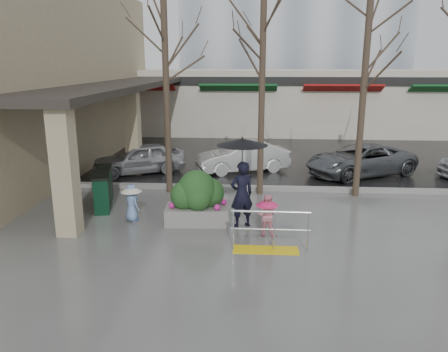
# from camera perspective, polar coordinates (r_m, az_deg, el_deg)

# --- Properties ---
(ground) EXTENTS (120.00, 120.00, 0.00)m
(ground) POSITION_cam_1_polar(r_m,az_deg,el_deg) (12.02, -0.92, -7.15)
(ground) COLOR #51514F
(ground) RESTS_ON ground
(street_asphalt) EXTENTS (120.00, 36.00, 0.01)m
(street_asphalt) POSITION_cam_1_polar(r_m,az_deg,el_deg) (33.44, 2.30, 6.94)
(street_asphalt) COLOR black
(street_asphalt) RESTS_ON ground
(curb) EXTENTS (120.00, 0.30, 0.15)m
(curb) POSITION_cam_1_polar(r_m,az_deg,el_deg) (15.78, 0.31, -1.52)
(curb) COLOR gray
(curb) RESTS_ON ground
(near_building) EXTENTS (6.00, 18.00, 8.00)m
(near_building) POSITION_cam_1_polar(r_m,az_deg,el_deg) (21.57, -24.12, 12.16)
(near_building) COLOR tan
(near_building) RESTS_ON ground
(canopy_slab) EXTENTS (2.80, 18.00, 0.25)m
(canopy_slab) POSITION_cam_1_polar(r_m,az_deg,el_deg) (19.99, -13.08, 11.85)
(canopy_slab) COLOR #2D2823
(canopy_slab) RESTS_ON pillar_front
(pillar_front) EXTENTS (0.55, 0.55, 3.50)m
(pillar_front) POSITION_cam_1_polar(r_m,az_deg,el_deg) (11.99, -20.07, 0.66)
(pillar_front) COLOR tan
(pillar_front) RESTS_ON ground
(pillar_back) EXTENTS (0.55, 0.55, 3.50)m
(pillar_back) POSITION_cam_1_polar(r_m,az_deg,el_deg) (18.01, -11.81, 5.65)
(pillar_back) COLOR tan
(pillar_back) RESTS_ON ground
(storefront_row) EXTENTS (34.00, 6.74, 4.00)m
(storefront_row) POSITION_cam_1_polar(r_m,az_deg,el_deg) (29.21, 6.08, 9.73)
(storefront_row) COLOR beige
(storefront_row) RESTS_ON ground
(handrail) EXTENTS (1.90, 0.50, 1.03)m
(handrail) POSITION_cam_1_polar(r_m,az_deg,el_deg) (10.74, 5.84, -7.81)
(handrail) COLOR yellow
(handrail) RESTS_ON ground
(tree_west) EXTENTS (3.20, 3.20, 6.80)m
(tree_west) POSITION_cam_1_polar(r_m,az_deg,el_deg) (15.03, -7.74, 16.87)
(tree_west) COLOR #382B21
(tree_west) RESTS_ON ground
(tree_midwest) EXTENTS (3.20, 3.20, 7.00)m
(tree_midwest) POSITION_cam_1_polar(r_m,az_deg,el_deg) (14.75, 5.12, 17.57)
(tree_midwest) COLOR #382B21
(tree_midwest) RESTS_ON ground
(tree_mideast) EXTENTS (3.20, 3.20, 6.50)m
(tree_mideast) POSITION_cam_1_polar(r_m,az_deg,el_deg) (15.15, 18.14, 15.44)
(tree_mideast) COLOR #382B21
(tree_mideast) RESTS_ON ground
(woman) EXTENTS (1.40, 1.40, 2.54)m
(woman) POSITION_cam_1_polar(r_m,az_deg,el_deg) (11.89, 2.37, 0.17)
(woman) COLOR black
(woman) RESTS_ON ground
(child_pink) EXTENTS (0.64, 0.60, 1.13)m
(child_pink) POSITION_cam_1_polar(r_m,az_deg,el_deg) (11.55, 5.62, -4.78)
(child_pink) COLOR pink
(child_pink) RESTS_ON ground
(child_blue) EXTENTS (0.63, 0.61, 1.10)m
(child_blue) POSITION_cam_1_polar(r_m,az_deg,el_deg) (12.82, -11.99, -2.99)
(child_blue) COLOR #6F90C6
(child_blue) RESTS_ON ground
(planter) EXTENTS (1.83, 1.06, 1.55)m
(planter) POSITION_cam_1_polar(r_m,az_deg,el_deg) (12.37, -3.49, -2.90)
(planter) COLOR slate
(planter) RESTS_ON ground
(news_boxes) EXTENTS (0.96, 2.11, 1.15)m
(news_boxes) POSITION_cam_1_polar(r_m,az_deg,el_deg) (14.44, -15.45, -1.52)
(news_boxes) COLOR #0B331E
(news_boxes) RESTS_ON ground
(car_a) EXTENTS (3.97, 2.99, 1.26)m
(car_a) POSITION_cam_1_polar(r_m,az_deg,el_deg) (18.31, -11.04, 2.27)
(car_a) COLOR #AAABAF
(car_a) RESTS_ON ground
(car_b) EXTENTS (4.05, 2.57, 1.26)m
(car_b) POSITION_cam_1_polar(r_m,az_deg,el_deg) (18.30, 2.48, 2.52)
(car_b) COLOR white
(car_b) RESTS_ON ground
(car_c) EXTENTS (4.99, 3.88, 1.26)m
(car_c) POSITION_cam_1_polar(r_m,az_deg,el_deg) (18.55, 17.36, 2.03)
(car_c) COLOR #585C5F
(car_c) RESTS_ON ground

